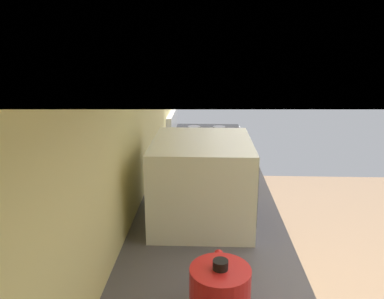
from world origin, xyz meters
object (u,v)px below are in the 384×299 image
at_px(oven_range, 206,184).
at_px(microwave, 202,180).
at_px(bowl, 212,154).
at_px(kettle, 220,295).

height_order(oven_range, microwave, microwave).
bearing_deg(oven_range, bowl, -176.83).
distance_m(microwave, bowl, 0.88).
distance_m(oven_range, microwave, 1.68).
bearing_deg(microwave, bowl, -3.58).
relative_size(bowl, kettle, 0.66).
distance_m(bowl, kettle, 1.48).
xyz_separation_m(bowl, kettle, (-1.48, -0.00, 0.05)).
relative_size(oven_range, microwave, 2.30).
bearing_deg(microwave, kettle, -174.98).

